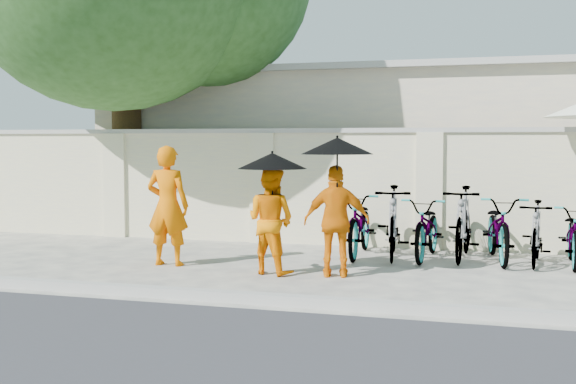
# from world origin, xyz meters

# --- Properties ---
(ground) EXTENTS (80.00, 80.00, 0.00)m
(ground) POSITION_xyz_m (0.00, 0.00, 0.00)
(ground) COLOR beige
(kerb) EXTENTS (40.00, 0.16, 0.12)m
(kerb) POSITION_xyz_m (0.00, -1.70, 0.06)
(kerb) COLOR #A2A29B
(kerb) RESTS_ON ground
(compound_wall) EXTENTS (20.00, 0.30, 2.00)m
(compound_wall) POSITION_xyz_m (1.00, 3.20, 1.00)
(compound_wall) COLOR beige
(compound_wall) RESTS_ON ground
(building_behind) EXTENTS (14.00, 6.00, 3.20)m
(building_behind) POSITION_xyz_m (2.00, 7.00, 1.60)
(building_behind) COLOR beige
(building_behind) RESTS_ON ground
(monk_left) EXTENTS (0.66, 0.45, 1.79)m
(monk_left) POSITION_xyz_m (-1.59, 0.35, 0.89)
(monk_left) COLOR #E86800
(monk_left) RESTS_ON ground
(monk_center) EXTENTS (0.86, 0.76, 1.49)m
(monk_center) POSITION_xyz_m (0.09, 0.13, 0.75)
(monk_center) COLOR orange
(monk_center) RESTS_ON ground
(parasol_center) EXTENTS (0.96, 0.96, 0.84)m
(parasol_center) POSITION_xyz_m (0.14, 0.05, 1.58)
(parasol_center) COLOR black
(parasol_center) RESTS_ON ground
(monk_right) EXTENTS (0.95, 0.55, 1.53)m
(monk_right) POSITION_xyz_m (1.03, 0.15, 0.76)
(monk_right) COLOR orange
(monk_right) RESTS_ON ground
(parasol_right) EXTENTS (0.98, 0.98, 1.03)m
(parasol_right) POSITION_xyz_m (1.05, 0.07, 1.79)
(parasol_right) COLOR black
(parasol_right) RESTS_ON ground
(bike_0) EXTENTS (0.77, 2.00, 1.04)m
(bike_0) POSITION_xyz_m (1.01, 2.02, 0.52)
(bike_0) COLOR #99989D
(bike_0) RESTS_ON ground
(bike_1) EXTENTS (0.75, 1.96, 1.15)m
(bike_1) POSITION_xyz_m (1.54, 1.95, 0.57)
(bike_1) COLOR #99989D
(bike_1) RESTS_ON ground
(bike_2) EXTENTS (0.77, 1.91, 0.98)m
(bike_2) POSITION_xyz_m (2.08, 2.01, 0.49)
(bike_2) COLOR #99989D
(bike_2) RESTS_ON ground
(bike_3) EXTENTS (0.64, 1.94, 1.15)m
(bike_3) POSITION_xyz_m (2.61, 2.08, 0.57)
(bike_3) COLOR #99989D
(bike_3) RESTS_ON ground
(bike_4) EXTENTS (0.94, 2.02, 1.02)m
(bike_4) POSITION_xyz_m (3.15, 2.07, 0.51)
(bike_4) COLOR #99989D
(bike_4) RESTS_ON ground
(bike_5) EXTENTS (0.61, 1.64, 0.96)m
(bike_5) POSITION_xyz_m (3.68, 1.91, 0.48)
(bike_5) COLOR #99989D
(bike_5) RESTS_ON ground
(bike_6) EXTENTS (0.67, 1.78, 0.92)m
(bike_6) POSITION_xyz_m (4.22, 1.99, 0.46)
(bike_6) COLOR #99989D
(bike_6) RESTS_ON ground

